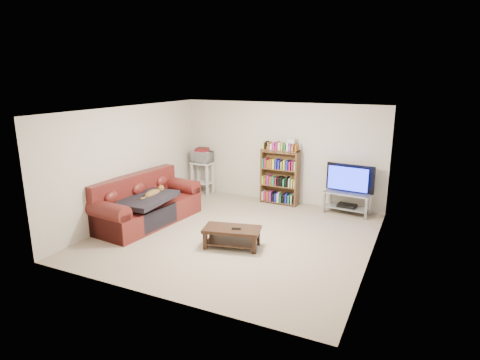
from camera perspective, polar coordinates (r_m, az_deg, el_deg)
The scene contains 19 objects.
floor at distance 7.86m, azimuth -0.59°, elevation -7.82°, with size 5.00×5.00×0.00m, color tan.
ceiling at distance 7.29m, azimuth -0.64°, elevation 9.89°, with size 5.00×5.00×0.00m, color white.
wall_back at distance 9.75m, azimuth 5.82°, elevation 3.89°, with size 5.00×5.00×0.00m, color silver.
wall_front at distance 5.44m, azimuth -12.22°, elevation -5.04°, with size 5.00×5.00×0.00m, color silver.
wall_left at distance 8.84m, azimuth -15.36°, elevation 2.34°, with size 5.00×5.00×0.00m, color silver.
wall_right at distance 6.82m, azimuth 18.66°, elevation -1.49°, with size 5.00×5.00×0.00m, color silver.
sofa at distance 8.66m, azimuth -13.39°, elevation -3.66°, with size 1.25×2.43×1.00m.
blanket at distance 8.36m, azimuth -13.31°, elevation -2.66°, with size 0.90×1.17×0.10m, color black.
cat at distance 8.48m, azimuth -12.33°, elevation -1.92°, with size 0.25×0.64×0.19m, color brown, non-canonical shape.
coffee_table at distance 7.25m, azimuth -1.15°, elevation -7.64°, with size 1.09×0.72×0.37m.
remote at distance 7.15m, azimuth -0.53°, elevation -6.92°, with size 0.16×0.05×0.02m, color black.
tv_stand at distance 9.24m, azimuth 15.02°, elevation -2.66°, with size 1.03×0.54×0.50m.
television at distance 9.12m, azimuth 15.22°, elevation 0.15°, with size 1.07×0.14×0.62m, color black.
dvd_player at distance 9.28m, azimuth 14.96°, elevation -3.53°, with size 0.40×0.28×0.06m, color black.
bookshelf at distance 9.60m, azimuth 5.68°, elevation 0.55°, with size 0.92×0.31×1.32m.
shelf_clutter at distance 9.43m, azimuth 6.38°, elevation 4.89°, with size 0.67×0.21×0.28m.
microwave_stand at distance 10.45m, azimuth -5.37°, elevation 0.92°, with size 0.53×0.38×0.84m.
microwave at distance 10.36m, azimuth -5.42°, elevation 3.31°, with size 0.52×0.35×0.29m, color silver.
game_boxes at distance 10.33m, azimuth -5.45°, elevation 4.22°, with size 0.31×0.27×0.05m, color maroon.
Camera 1 is at (3.18, -6.54, 3.00)m, focal length 30.00 mm.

